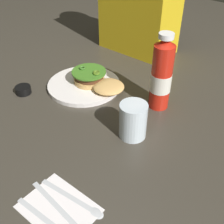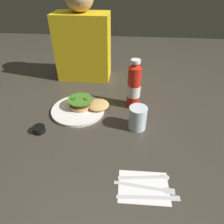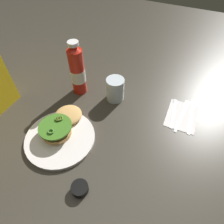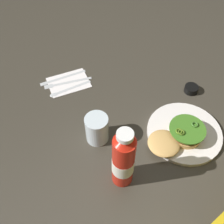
% 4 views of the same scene
% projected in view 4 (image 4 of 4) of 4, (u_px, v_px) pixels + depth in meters
% --- Properties ---
extents(ground_plane, '(3.00, 3.00, 0.00)m').
position_uv_depth(ground_plane, '(154.00, 107.00, 1.02)').
color(ground_plane, '#39342B').
extents(dinner_plate, '(0.26, 0.26, 0.01)m').
position_uv_depth(dinner_plate, '(184.00, 132.00, 0.93)').
color(dinner_plate, white).
rests_on(dinner_plate, ground_plane).
extents(burger_sandwich, '(0.21, 0.12, 0.05)m').
position_uv_depth(burger_sandwich, '(178.00, 136.00, 0.89)').
color(burger_sandwich, tan).
rests_on(burger_sandwich, dinner_plate).
extents(ketchup_bottle, '(0.07, 0.07, 0.25)m').
position_uv_depth(ketchup_bottle, '(123.00, 161.00, 0.74)').
color(ketchup_bottle, red).
rests_on(ketchup_bottle, ground_plane).
extents(water_glass, '(0.08, 0.08, 0.11)m').
position_uv_depth(water_glass, '(97.00, 129.00, 0.89)').
color(water_glass, silver).
rests_on(water_glass, ground_plane).
extents(condiment_cup, '(0.05, 0.05, 0.03)m').
position_uv_depth(condiment_cup, '(191.00, 89.00, 1.06)').
color(condiment_cup, black).
rests_on(condiment_cup, ground_plane).
extents(napkin, '(0.17, 0.13, 0.00)m').
position_uv_depth(napkin, '(69.00, 82.00, 1.10)').
color(napkin, white).
rests_on(napkin, ground_plane).
extents(butter_knife, '(0.20, 0.03, 0.00)m').
position_uv_depth(butter_knife, '(60.00, 78.00, 1.11)').
color(butter_knife, silver).
rests_on(butter_knife, napkin).
extents(fork_utensil, '(0.20, 0.03, 0.00)m').
position_uv_depth(fork_utensil, '(64.00, 83.00, 1.09)').
color(fork_utensil, silver).
rests_on(fork_utensil, napkin).
extents(spoon_utensil, '(0.18, 0.04, 0.00)m').
position_uv_depth(spoon_utensil, '(65.00, 90.00, 1.06)').
color(spoon_utensil, silver).
rests_on(spoon_utensil, napkin).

